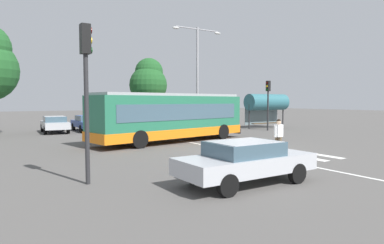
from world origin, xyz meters
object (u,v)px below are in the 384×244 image
at_px(parked_car_red, 167,119).
at_px(parked_car_teal, 143,120).
at_px(foreground_sedan, 245,160).
at_px(parked_car_silver, 55,123).
at_px(traffic_light_far_corner, 268,97).
at_px(bus_stop_shelter, 267,103).
at_px(city_transit_bus, 171,117).
at_px(parked_car_blue, 87,122).
at_px(twin_arm_street_lamp, 197,68).
at_px(traffic_light_near_corner, 86,78).
at_px(background_tree_right, 148,81).
at_px(parked_car_black, 118,121).
at_px(pedestrian_crossing_street, 279,134).
at_px(parked_car_champagne, 191,118).

bearing_deg(parked_car_red, parked_car_teal, -175.05).
distance_m(foreground_sedan, parked_car_silver, 21.38).
distance_m(parked_car_teal, traffic_light_far_corner, 11.72).
relative_size(parked_car_silver, bus_stop_shelter, 1.00).
bearing_deg(parked_car_teal, bus_stop_shelter, -29.22).
xyz_separation_m(city_transit_bus, parked_car_silver, (-5.14, 10.47, -0.82)).
bearing_deg(foreground_sedan, parked_car_blue, 87.98).
distance_m(parked_car_silver, twin_arm_street_lamp, 12.59).
height_order(traffic_light_near_corner, twin_arm_street_lamp, twin_arm_street_lamp).
bearing_deg(background_tree_right, parked_car_black, -146.34).
distance_m(traffic_light_near_corner, traffic_light_far_corner, 21.45).
xyz_separation_m(parked_car_silver, parked_car_red, (10.62, 0.36, 0.00)).
xyz_separation_m(foreground_sedan, traffic_light_near_corner, (-4.18, 2.61, 2.53)).
bearing_deg(parked_car_blue, parked_car_black, 6.94).
xyz_separation_m(pedestrian_crossing_street, traffic_light_far_corner, (9.01, 9.78, 1.97)).
distance_m(parked_car_silver, parked_car_red, 10.63).
distance_m(foreground_sedan, parked_car_champagne, 24.70).
height_order(bus_stop_shelter, background_tree_right, background_tree_right).
bearing_deg(parked_car_champagne, traffic_light_near_corner, -129.51).
bearing_deg(traffic_light_far_corner, traffic_light_near_corner, -149.70).
bearing_deg(parked_car_red, traffic_light_near_corner, -124.16).
height_order(city_transit_bus, traffic_light_near_corner, traffic_light_near_corner).
bearing_deg(parked_car_black, parked_car_blue, -173.06).
bearing_deg(bus_stop_shelter, parked_car_teal, 150.78).
bearing_deg(city_transit_bus, bus_stop_shelter, 20.16).
bearing_deg(background_tree_right, traffic_light_near_corner, -119.15).
bearing_deg(parked_car_black, city_transit_bus, -91.79).
height_order(parked_car_champagne, bus_stop_shelter, bus_stop_shelter).
distance_m(city_transit_bus, parked_car_blue, 10.78).
height_order(foreground_sedan, parked_car_champagne, same).
height_order(parked_car_red, parked_car_champagne, same).
bearing_deg(parked_car_blue, foreground_sedan, -92.02).
xyz_separation_m(parked_car_red, traffic_light_far_corner, (5.59, -8.22, 2.17)).
relative_size(pedestrian_crossing_street, parked_car_red, 0.38).
distance_m(pedestrian_crossing_street, bus_stop_shelter, 16.37).
relative_size(city_transit_bus, traffic_light_near_corner, 2.24).
relative_size(parked_car_silver, traffic_light_near_corner, 0.93).
height_order(parked_car_teal, bus_stop_shelter, bus_stop_shelter).
relative_size(parked_car_champagne, twin_arm_street_lamp, 0.52).
distance_m(parked_car_blue, traffic_light_far_corner, 15.83).
distance_m(parked_car_blue, parked_car_teal, 5.29).
xyz_separation_m(foreground_sedan, parked_car_black, (3.60, 21.62, 0.00)).
relative_size(parked_car_teal, bus_stop_shelter, 0.99).
height_order(parked_car_silver, parked_car_red, same).
bearing_deg(twin_arm_street_lamp, parked_car_champagne, 62.18).
distance_m(parked_car_blue, parked_car_red, 8.00).
distance_m(parked_car_silver, bus_stop_shelter, 19.18).
relative_size(traffic_light_near_corner, bus_stop_shelter, 1.07).
height_order(pedestrian_crossing_street, traffic_light_far_corner, traffic_light_far_corner).
bearing_deg(parked_car_blue, pedestrian_crossing_street, -75.44).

